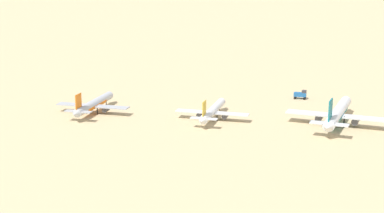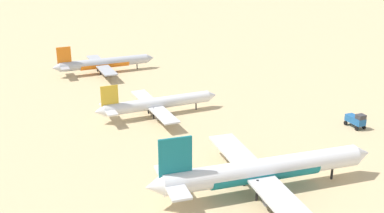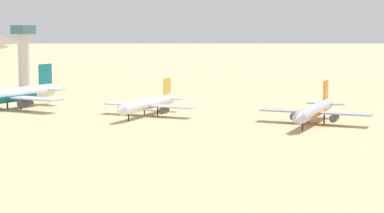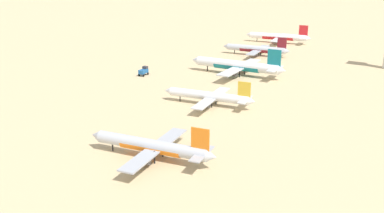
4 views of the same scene
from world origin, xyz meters
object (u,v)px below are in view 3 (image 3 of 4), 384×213
object	(u,v)px
control_tower	(24,53)
parked_jet_4	(314,111)
parked_jet_2	(8,96)
parked_jet_3	(148,104)

from	to	relation	value
control_tower	parked_jet_4	bearing A→B (deg)	75.89
parked_jet_2	control_tower	xyz separation A→B (m)	(-55.19, -49.35, 10.15)
parked_jet_2	control_tower	bearing A→B (deg)	-138.20
parked_jet_3	parked_jet_4	world-z (taller)	parked_jet_4
parked_jet_3	control_tower	bearing A→B (deg)	-115.34
parked_jet_3	parked_jet_4	bearing A→B (deg)	101.34
parked_jet_3	control_tower	distance (m)	104.25
parked_jet_3	parked_jet_2	bearing A→B (deg)	-76.27
parked_jet_2	parked_jet_3	bearing A→B (deg)	103.73
control_tower	parked_jet_3	bearing A→B (deg)	64.66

